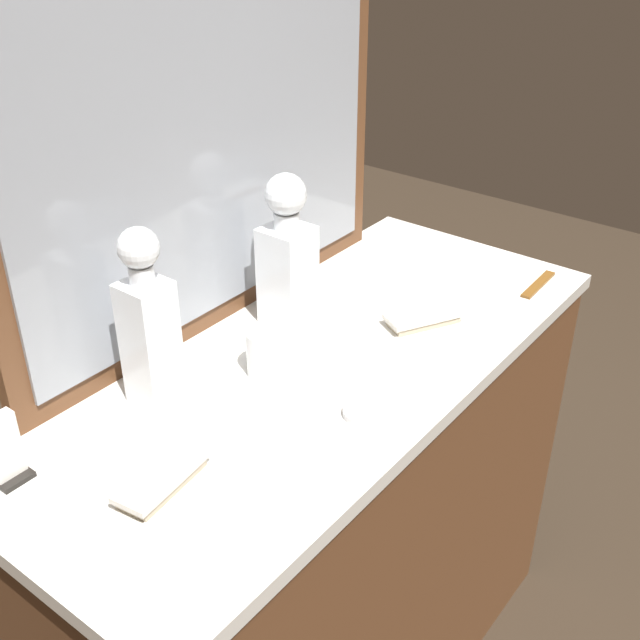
{
  "coord_description": "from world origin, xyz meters",
  "views": [
    {
      "loc": [
        -0.93,
        -0.72,
        1.67
      ],
      "look_at": [
        0.0,
        0.0,
        0.98
      ],
      "focal_mm": 44.37,
      "sensor_mm": 36.0,
      "label": 1
    }
  ],
  "objects_px": {
    "crystal_decanter_left": "(149,335)",
    "porcelain_dish": "(365,412)",
    "crystal_decanter_rear": "(287,264)",
    "silver_brush_left": "(423,318)",
    "tortoiseshell_comb": "(538,284)",
    "silver_brush_right": "(162,479)",
    "napkin_holder": "(5,453)",
    "crystal_tumbler_right": "(268,354)"
  },
  "relations": [
    {
      "from": "porcelain_dish",
      "to": "silver_brush_right",
      "type": "bearing_deg",
      "value": 156.83
    },
    {
      "from": "silver_brush_right",
      "to": "napkin_holder",
      "type": "bearing_deg",
      "value": 123.42
    },
    {
      "from": "crystal_tumbler_right",
      "to": "silver_brush_left",
      "type": "bearing_deg",
      "value": -22.4
    },
    {
      "from": "crystal_tumbler_right",
      "to": "tortoiseshell_comb",
      "type": "relative_size",
      "value": 0.62
    },
    {
      "from": "silver_brush_left",
      "to": "tortoiseshell_comb",
      "type": "bearing_deg",
      "value": -21.29
    },
    {
      "from": "napkin_holder",
      "to": "porcelain_dish",
      "type": "bearing_deg",
      "value": -36.26
    },
    {
      "from": "porcelain_dish",
      "to": "tortoiseshell_comb",
      "type": "xyz_separation_m",
      "value": [
        0.58,
        -0.03,
        -0.0
      ]
    },
    {
      "from": "crystal_decanter_left",
      "to": "porcelain_dish",
      "type": "relative_size",
      "value": 4.22
    },
    {
      "from": "tortoiseshell_comb",
      "to": "napkin_holder",
      "type": "bearing_deg",
      "value": 160.99
    },
    {
      "from": "crystal_decanter_left",
      "to": "silver_brush_left",
      "type": "relative_size",
      "value": 1.94
    },
    {
      "from": "crystal_decanter_rear",
      "to": "crystal_decanter_left",
      "type": "bearing_deg",
      "value": 178.63
    },
    {
      "from": "silver_brush_right",
      "to": "porcelain_dish",
      "type": "bearing_deg",
      "value": -23.17
    },
    {
      "from": "silver_brush_left",
      "to": "napkin_holder",
      "type": "height_order",
      "value": "napkin_holder"
    },
    {
      "from": "silver_brush_left",
      "to": "silver_brush_right",
      "type": "relative_size",
      "value": 1.01
    },
    {
      "from": "porcelain_dish",
      "to": "silver_brush_left",
      "type": "bearing_deg",
      "value": 14.18
    },
    {
      "from": "silver_brush_left",
      "to": "porcelain_dish",
      "type": "height_order",
      "value": "silver_brush_left"
    },
    {
      "from": "silver_brush_right",
      "to": "crystal_decanter_rear",
      "type": "bearing_deg",
      "value": 18.47
    },
    {
      "from": "crystal_tumbler_right",
      "to": "crystal_decanter_rear",
      "type": "bearing_deg",
      "value": 28.59
    },
    {
      "from": "silver_brush_right",
      "to": "napkin_holder",
      "type": "height_order",
      "value": "napkin_holder"
    },
    {
      "from": "crystal_decanter_rear",
      "to": "silver_brush_right",
      "type": "distance_m",
      "value": 0.5
    },
    {
      "from": "crystal_decanter_left",
      "to": "porcelain_dish",
      "type": "xyz_separation_m",
      "value": [
        0.17,
        -0.3,
        -0.12
      ]
    },
    {
      "from": "silver_brush_left",
      "to": "napkin_holder",
      "type": "relative_size",
      "value": 1.43
    },
    {
      "from": "silver_brush_left",
      "to": "porcelain_dish",
      "type": "xyz_separation_m",
      "value": [
        -0.3,
        -0.08,
        -0.01
      ]
    },
    {
      "from": "crystal_decanter_left",
      "to": "napkin_holder",
      "type": "xyz_separation_m",
      "value": [
        -0.26,
        0.02,
        -0.08
      ]
    },
    {
      "from": "silver_brush_left",
      "to": "tortoiseshell_comb",
      "type": "xyz_separation_m",
      "value": [
        0.28,
        -0.11,
        -0.01
      ]
    },
    {
      "from": "silver_brush_right",
      "to": "napkin_holder",
      "type": "relative_size",
      "value": 1.41
    },
    {
      "from": "crystal_tumbler_right",
      "to": "silver_brush_left",
      "type": "xyz_separation_m",
      "value": [
        0.3,
        -0.13,
        -0.03
      ]
    },
    {
      "from": "crystal_decanter_rear",
      "to": "silver_brush_left",
      "type": "distance_m",
      "value": 0.28
    },
    {
      "from": "crystal_decanter_left",
      "to": "crystal_decanter_rear",
      "type": "height_order",
      "value": "crystal_decanter_left"
    },
    {
      "from": "crystal_decanter_rear",
      "to": "silver_brush_left",
      "type": "xyz_separation_m",
      "value": [
        0.14,
        -0.21,
        -0.11
      ]
    },
    {
      "from": "crystal_decanter_rear",
      "to": "silver_brush_right",
      "type": "relative_size",
      "value": 1.89
    },
    {
      "from": "silver_brush_left",
      "to": "silver_brush_right",
      "type": "distance_m",
      "value": 0.61
    },
    {
      "from": "crystal_decanter_rear",
      "to": "tortoiseshell_comb",
      "type": "distance_m",
      "value": 0.54
    },
    {
      "from": "crystal_decanter_rear",
      "to": "porcelain_dish",
      "type": "relative_size",
      "value": 4.08
    },
    {
      "from": "crystal_tumbler_right",
      "to": "silver_brush_right",
      "type": "xyz_separation_m",
      "value": [
        -0.31,
        -0.07,
        -0.03
      ]
    },
    {
      "from": "tortoiseshell_comb",
      "to": "crystal_decanter_rear",
      "type": "bearing_deg",
      "value": 142.82
    },
    {
      "from": "porcelain_dish",
      "to": "napkin_holder",
      "type": "distance_m",
      "value": 0.54
    },
    {
      "from": "crystal_tumbler_right",
      "to": "napkin_holder",
      "type": "distance_m",
      "value": 0.44
    },
    {
      "from": "crystal_decanter_rear",
      "to": "porcelain_dish",
      "type": "xyz_separation_m",
      "value": [
        -0.16,
        -0.29,
        -0.11
      ]
    },
    {
      "from": "crystal_decanter_rear",
      "to": "porcelain_dish",
      "type": "distance_m",
      "value": 0.35
    },
    {
      "from": "crystal_decanter_left",
      "to": "crystal_tumbler_right",
      "type": "bearing_deg",
      "value": -29.38
    },
    {
      "from": "crystal_decanter_left",
      "to": "porcelain_dish",
      "type": "height_order",
      "value": "crystal_decanter_left"
    }
  ]
}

